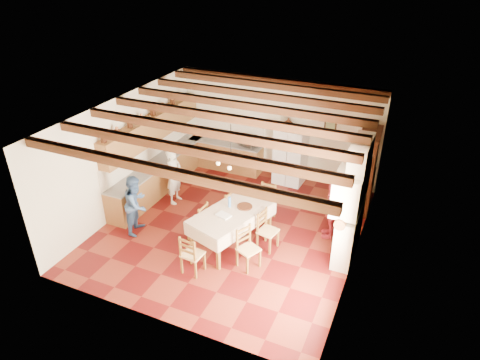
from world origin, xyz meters
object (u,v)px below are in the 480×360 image
(chair_end_far, at_px, (266,202))
(person_woman_blue, at_px, (137,204))
(hutch, at_px, (366,170))
(refrigerator, at_px, (290,156))
(chair_left_near, at_px, (198,221))
(person_woman_red, at_px, (331,210))
(dining_table, at_px, (232,214))
(chair_end_near, at_px, (193,253))
(chair_left_far, at_px, (224,207))
(person_man, at_px, (174,176))
(microwave, at_px, (248,141))
(chair_right_near, at_px, (249,249))
(chair_right_far, at_px, (268,231))

(chair_end_far, xyz_separation_m, person_woman_blue, (-2.66, -1.75, 0.27))
(hutch, bearing_deg, person_woman_blue, -147.80)
(refrigerator, relative_size, person_woman_blue, 1.12)
(chair_left_near, xyz_separation_m, person_woman_red, (2.86, 1.35, 0.26))
(dining_table, bearing_deg, person_woman_blue, -168.65)
(dining_table, distance_m, chair_left_near, 0.90)
(refrigerator, distance_m, chair_end_far, 2.17)
(chair_end_near, distance_m, person_woman_blue, 2.15)
(chair_left_far, relative_size, person_man, 0.61)
(hutch, bearing_deg, chair_end_near, -126.98)
(person_woman_blue, relative_size, person_woman_red, 1.02)
(chair_end_near, relative_size, person_woman_red, 0.65)
(dining_table, xyz_separation_m, person_woman_red, (2.04, 1.20, -0.06))
(refrigerator, relative_size, person_man, 1.07)
(microwave, bearing_deg, chair_right_near, -49.44)
(chair_right_far, height_order, person_man, person_man)
(chair_left_near, height_order, chair_left_far, same)
(chair_end_far, bearing_deg, person_woman_blue, -143.88)
(chair_end_near, bearing_deg, person_woman_red, -128.64)
(dining_table, distance_m, chair_end_near, 1.35)
(chair_left_far, bearing_deg, person_woman_blue, -49.05)
(chair_end_far, bearing_deg, chair_left_far, -142.31)
(chair_right_far, bearing_deg, chair_right_near, -179.27)
(chair_end_far, xyz_separation_m, person_man, (-2.56, -0.20, 0.31))
(person_woman_blue, distance_m, person_woman_red, 4.65)
(chair_right_near, height_order, microwave, microwave)
(refrigerator, bearing_deg, chair_left_far, -103.82)
(person_woman_blue, bearing_deg, person_woman_red, -79.16)
(chair_left_far, relative_size, chair_end_near, 1.00)
(chair_right_near, xyz_separation_m, person_man, (-2.89, 1.72, 0.31))
(chair_left_far, xyz_separation_m, chair_right_far, (1.36, -0.52, 0.00))
(chair_right_far, xyz_separation_m, chair_end_far, (-0.48, 1.13, 0.00))
(dining_table, relative_size, chair_left_far, 2.32)
(refrigerator, height_order, chair_left_far, refrigerator)
(chair_left_near, distance_m, person_man, 1.87)
(refrigerator, relative_size, person_woman_red, 1.15)
(hutch, distance_m, chair_end_near, 5.07)
(chair_left_near, bearing_deg, chair_left_far, 162.45)
(chair_right_near, height_order, person_woman_red, person_woman_red)
(chair_right_near, relative_size, person_woman_red, 0.65)
(chair_left_near, relative_size, person_man, 0.61)
(chair_left_far, xyz_separation_m, microwave, (-0.52, 2.79, 0.57))
(refrigerator, height_order, chair_right_far, refrigerator)
(refrigerator, xyz_separation_m, person_woman_red, (1.74, -2.22, -0.11))
(hutch, relative_size, dining_table, 0.97)
(refrigerator, height_order, person_woman_red, refrigerator)
(chair_end_near, distance_m, person_man, 3.02)
(chair_right_near, height_order, chair_end_far, same)
(chair_left_near, distance_m, person_woman_blue, 1.54)
(chair_right_near, xyz_separation_m, person_woman_blue, (-3.00, 0.18, 0.27))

